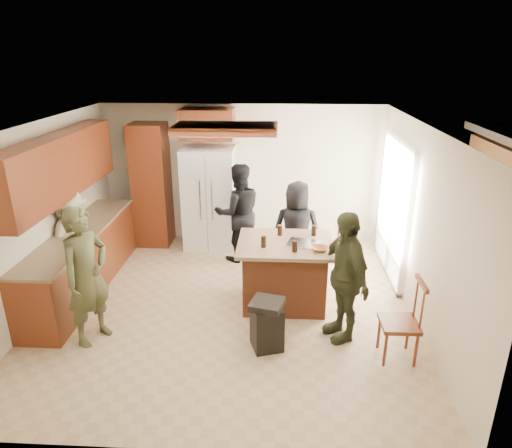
# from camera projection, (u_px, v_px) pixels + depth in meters

# --- Properties ---
(room_shell) EXTENTS (8.00, 5.20, 5.00)m
(room_shell) POSITION_uv_depth(u_px,v_px,m) (506.00, 214.00, 7.41)
(room_shell) COLOR tan
(room_shell) RESTS_ON ground
(person_front_left) EXTENTS (0.69, 0.77, 1.72)m
(person_front_left) POSITION_uv_depth(u_px,v_px,m) (87.00, 276.00, 5.38)
(person_front_left) COLOR #424427
(person_front_left) RESTS_ON ground
(person_behind_left) EXTENTS (0.92, 0.72, 1.67)m
(person_behind_left) POSITION_uv_depth(u_px,v_px,m) (238.00, 213.00, 7.57)
(person_behind_left) COLOR black
(person_behind_left) RESTS_ON ground
(person_behind_right) EXTENTS (0.78, 0.54, 1.54)m
(person_behind_right) POSITION_uv_depth(u_px,v_px,m) (297.00, 230.00, 7.00)
(person_behind_right) COLOR black
(person_behind_right) RESTS_ON ground
(person_side_right) EXTENTS (0.82, 1.08, 1.65)m
(person_side_right) POSITION_uv_depth(u_px,v_px,m) (344.00, 276.00, 5.46)
(person_side_right) COLOR #363A22
(person_side_right) RESTS_ON ground
(person_counter) EXTENTS (0.55, 1.03, 1.54)m
(person_counter) POSITION_uv_depth(u_px,v_px,m) (72.00, 239.00, 6.67)
(person_counter) COLOR tan
(person_counter) RESTS_ON ground
(left_cabinetry) EXTENTS (0.64, 3.00, 2.30)m
(left_cabinetry) POSITION_uv_depth(u_px,v_px,m) (75.00, 229.00, 6.56)
(left_cabinetry) COLOR maroon
(left_cabinetry) RESTS_ON ground
(back_wall_units) EXTENTS (1.80, 0.60, 2.45)m
(back_wall_units) POSITION_uv_depth(u_px,v_px,m) (165.00, 170.00, 8.04)
(back_wall_units) COLOR maroon
(back_wall_units) RESTS_ON ground
(refrigerator) EXTENTS (0.90, 0.76, 1.80)m
(refrigerator) POSITION_uv_depth(u_px,v_px,m) (210.00, 198.00, 8.10)
(refrigerator) COLOR white
(refrigerator) RESTS_ON ground
(kitchen_island) EXTENTS (1.28, 1.03, 0.93)m
(kitchen_island) POSITION_uv_depth(u_px,v_px,m) (284.00, 273.00, 6.32)
(kitchen_island) COLOR brown
(kitchen_island) RESTS_ON ground
(island_items) EXTENTS (0.88, 0.66, 0.15)m
(island_items) POSITION_uv_depth(u_px,v_px,m) (303.00, 243.00, 6.05)
(island_items) COLOR silver
(island_items) RESTS_ON kitchen_island
(trash_bin) EXTENTS (0.44, 0.44, 0.63)m
(trash_bin) POSITION_uv_depth(u_px,v_px,m) (267.00, 324.00, 5.41)
(trash_bin) COLOR black
(trash_bin) RESTS_ON ground
(spindle_chair) EXTENTS (0.43, 0.43, 0.99)m
(spindle_chair) POSITION_uv_depth(u_px,v_px,m) (401.00, 323.00, 5.18)
(spindle_chair) COLOR maroon
(spindle_chair) RESTS_ON ground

